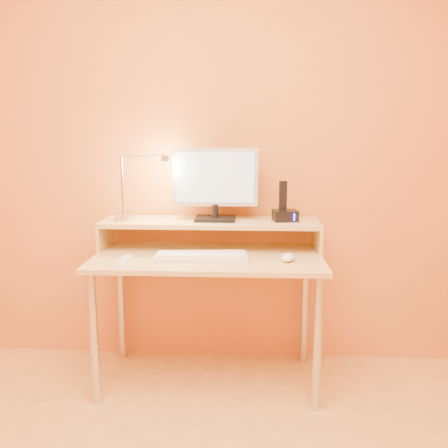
# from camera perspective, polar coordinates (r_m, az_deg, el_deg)

# --- Properties ---
(wall_back) EXTENTS (3.00, 0.04, 2.50)m
(wall_back) POSITION_cam_1_polar(r_m,az_deg,el_deg) (2.67, -1.48, 8.97)
(wall_back) COLOR orange
(wall_back) RESTS_ON floor
(desk_leg_fl) EXTENTS (0.04, 0.04, 0.69)m
(desk_leg_fl) POSITION_cam_1_polar(r_m,az_deg,el_deg) (2.44, -15.81, -13.59)
(desk_leg_fl) COLOR #BCBCC2
(desk_leg_fl) RESTS_ON floor
(desk_leg_fr) EXTENTS (0.04, 0.04, 0.69)m
(desk_leg_fr) POSITION_cam_1_polar(r_m,az_deg,el_deg) (2.35, 11.50, -14.40)
(desk_leg_fr) COLOR #BCBCC2
(desk_leg_fr) RESTS_ON floor
(desk_leg_bl) EXTENTS (0.04, 0.04, 0.69)m
(desk_leg_bl) POSITION_cam_1_polar(r_m,az_deg,el_deg) (2.88, -12.63, -9.54)
(desk_leg_bl) COLOR #BCBCC2
(desk_leg_bl) RESTS_ON floor
(desk_leg_br) EXTENTS (0.04, 0.04, 0.69)m
(desk_leg_br) POSITION_cam_1_polar(r_m,az_deg,el_deg) (2.80, 9.98, -10.03)
(desk_leg_br) COLOR #BCBCC2
(desk_leg_br) RESTS_ON floor
(desk_lower) EXTENTS (1.20, 0.60, 0.02)m
(desk_lower) POSITION_cam_1_polar(r_m,az_deg,el_deg) (2.44, -1.98, -4.16)
(desk_lower) COLOR #E2C174
(desk_lower) RESTS_ON floor
(shelf_riser_left) EXTENTS (0.02, 0.30, 0.14)m
(shelf_riser_left) POSITION_cam_1_polar(r_m,az_deg,el_deg) (2.68, -14.44, -1.37)
(shelf_riser_left) COLOR #E2C174
(shelf_riser_left) RESTS_ON desk_lower
(shelf_riser_right) EXTENTS (0.02, 0.30, 0.14)m
(shelf_riser_right) POSITION_cam_1_polar(r_m,az_deg,el_deg) (2.58, 11.47, -1.67)
(shelf_riser_right) COLOR #E2C174
(shelf_riser_right) RESTS_ON desk_lower
(desk_shelf) EXTENTS (1.20, 0.30, 0.02)m
(desk_shelf) POSITION_cam_1_polar(r_m,az_deg,el_deg) (2.55, -1.72, 0.20)
(desk_shelf) COLOR #E2C174
(desk_shelf) RESTS_ON desk_lower
(monitor_foot) EXTENTS (0.22, 0.16, 0.02)m
(monitor_foot) POSITION_cam_1_polar(r_m,az_deg,el_deg) (2.54, -1.08, 0.67)
(monitor_foot) COLOR black
(monitor_foot) RESTS_ON desk_shelf
(monitor_neck) EXTENTS (0.04, 0.04, 0.07)m
(monitor_neck) POSITION_cam_1_polar(r_m,az_deg,el_deg) (2.53, -1.09, 1.65)
(monitor_neck) COLOR black
(monitor_neck) RESTS_ON monitor_foot
(monitor_panel) EXTENTS (0.47, 0.05, 0.32)m
(monitor_panel) POSITION_cam_1_polar(r_m,az_deg,el_deg) (2.52, -1.08, 5.84)
(monitor_panel) COLOR #BBBBBF
(monitor_panel) RESTS_ON monitor_neck
(monitor_back) EXTENTS (0.42, 0.03, 0.27)m
(monitor_back) POSITION_cam_1_polar(r_m,az_deg,el_deg) (2.54, -1.05, 5.89)
(monitor_back) COLOR black
(monitor_back) RESTS_ON monitor_panel
(monitor_screen) EXTENTS (0.42, 0.02, 0.27)m
(monitor_screen) POSITION_cam_1_polar(r_m,az_deg,el_deg) (2.50, -1.11, 5.80)
(monitor_screen) COLOR #A5C8E8
(monitor_screen) RESTS_ON monitor_panel
(lamp_base) EXTENTS (0.10, 0.10, 0.02)m
(lamp_base) POSITION_cam_1_polar(r_m,az_deg,el_deg) (2.59, -12.32, 0.71)
(lamp_base) COLOR #BCBCC2
(lamp_base) RESTS_ON desk_shelf
(lamp_post) EXTENTS (0.01, 0.01, 0.33)m
(lamp_post) POSITION_cam_1_polar(r_m,az_deg,el_deg) (2.57, -12.48, 4.61)
(lamp_post) COLOR #BCBCC2
(lamp_post) RESTS_ON lamp_base
(lamp_arm) EXTENTS (0.24, 0.01, 0.01)m
(lamp_arm) POSITION_cam_1_polar(r_m,az_deg,el_deg) (2.53, -9.99, 8.35)
(lamp_arm) COLOR #BCBCC2
(lamp_arm) RESTS_ON lamp_post
(lamp_head) EXTENTS (0.04, 0.04, 0.03)m
(lamp_head) POSITION_cam_1_polar(r_m,az_deg,el_deg) (2.51, -7.27, 8.06)
(lamp_head) COLOR #BCBCC2
(lamp_head) RESTS_ON lamp_arm
(lamp_bulb) EXTENTS (0.03, 0.03, 0.00)m
(lamp_bulb) POSITION_cam_1_polar(r_m,az_deg,el_deg) (2.51, -7.26, 7.70)
(lamp_bulb) COLOR #FFEAC6
(lamp_bulb) RESTS_ON lamp_head
(phone_dock) EXTENTS (0.14, 0.12, 0.06)m
(phone_dock) POSITION_cam_1_polar(r_m,az_deg,el_deg) (2.54, 7.59, 1.05)
(phone_dock) COLOR black
(phone_dock) RESTS_ON desk_shelf
(phone_handset) EXTENTS (0.04, 0.03, 0.16)m
(phone_handset) POSITION_cam_1_polar(r_m,az_deg,el_deg) (2.52, 7.31, 3.52)
(phone_handset) COLOR black
(phone_handset) RESTS_ON phone_dock
(phone_led) EXTENTS (0.01, 0.00, 0.04)m
(phone_led) POSITION_cam_1_polar(r_m,az_deg,el_deg) (2.49, 8.71, 0.84)
(phone_led) COLOR #2B31F9
(phone_led) RESTS_ON phone_dock
(keyboard) EXTENTS (0.48, 0.18, 0.02)m
(keyboard) POSITION_cam_1_polar(r_m,az_deg,el_deg) (2.36, -2.83, -4.10)
(keyboard) COLOR white
(keyboard) RESTS_ON desk_lower
(mouse) EXTENTS (0.09, 0.13, 0.04)m
(mouse) POSITION_cam_1_polar(r_m,az_deg,el_deg) (2.34, 7.92, -4.10)
(mouse) COLOR white
(mouse) RESTS_ON desk_lower
(remote_control) EXTENTS (0.06, 0.18, 0.02)m
(remote_control) POSITION_cam_1_polar(r_m,az_deg,el_deg) (2.33, -12.41, -4.57)
(remote_control) COLOR white
(remote_control) RESTS_ON desk_lower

